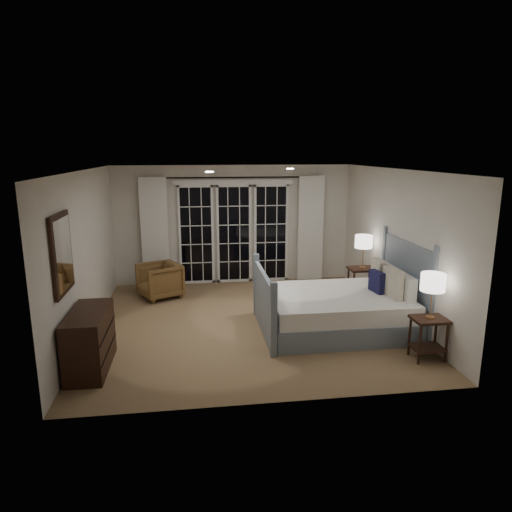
{
  "coord_description": "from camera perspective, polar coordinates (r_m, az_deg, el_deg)",
  "views": [
    {
      "loc": [
        -0.85,
        -7.09,
        2.79
      ],
      "look_at": [
        0.18,
        0.35,
        1.05
      ],
      "focal_mm": 32.0,
      "sensor_mm": 36.0,
      "label": 1
    }
  ],
  "objects": [
    {
      "name": "lamp_right",
      "position": [
        8.67,
        13.32,
        1.73
      ],
      "size": [
        0.32,
        0.32,
        0.62
      ],
      "color": "#B77F49",
      "rests_on": "nightstand_right"
    },
    {
      "name": "nightstand_right",
      "position": [
        8.83,
        13.07,
        -2.83
      ],
      "size": [
        0.5,
        0.4,
        0.65
      ],
      "color": "black",
      "rests_on": "floor"
    },
    {
      "name": "downlight_b",
      "position": [
        6.7,
        -5.84,
        10.41
      ],
      "size": [
        0.12,
        0.12,
        0.01
      ],
      "primitive_type": "cylinder",
      "color": "white",
      "rests_on": "ceiling"
    },
    {
      "name": "downlight_a",
      "position": [
        7.87,
        4.29,
        10.82
      ],
      "size": [
        0.12,
        0.12,
        0.01
      ],
      "primitive_type": "cylinder",
      "color": "white",
      "rests_on": "ceiling"
    },
    {
      "name": "curtain_right",
      "position": [
        9.93,
        6.82,
        3.44
      ],
      "size": [
        0.55,
        0.1,
        2.25
      ],
      "primitive_type": "cube",
      "color": "silver",
      "rests_on": "curtain_rod"
    },
    {
      "name": "floor",
      "position": [
        7.66,
        -0.99,
        -8.31
      ],
      "size": [
        5.0,
        5.0,
        0.0
      ],
      "primitive_type": "plane",
      "color": "#92744E",
      "rests_on": "ground"
    },
    {
      "name": "wall_front",
      "position": [
        4.91,
        2.49,
        -5.23
      ],
      "size": [
        5.0,
        0.02,
        2.5
      ],
      "primitive_type": "cube",
      "color": "silver",
      "rests_on": "floor"
    },
    {
      "name": "nightstand_left",
      "position": [
        6.69,
        20.75,
        -8.9
      ],
      "size": [
        0.45,
        0.36,
        0.59
      ],
      "color": "black",
      "rests_on": "floor"
    },
    {
      "name": "wall_right",
      "position": [
        7.99,
        17.07,
        1.35
      ],
      "size": [
        0.02,
        5.0,
        2.5
      ],
      "primitive_type": "cube",
      "color": "silver",
      "rests_on": "floor"
    },
    {
      "name": "curtain_left",
      "position": [
        9.64,
        -12.55,
        2.94
      ],
      "size": [
        0.55,
        0.1,
        2.25
      ],
      "primitive_type": "cube",
      "color": "silver",
      "rests_on": "curtain_rod"
    },
    {
      "name": "lamp_left",
      "position": [
        6.47,
        21.25,
        -3.12
      ],
      "size": [
        0.32,
        0.32,
        0.62
      ],
      "color": "#B77F49",
      "rests_on": "nightstand_left"
    },
    {
      "name": "ceiling",
      "position": [
        7.14,
        -1.07,
        10.72
      ],
      "size": [
        5.0,
        5.0,
        0.0
      ],
      "primitive_type": "plane",
      "rotation": [
        3.14,
        0.0,
        0.0
      ],
      "color": "white",
      "rests_on": "wall_back"
    },
    {
      "name": "wall_left",
      "position": [
        7.44,
        -20.52,
        0.26
      ],
      "size": [
        0.02,
        5.0,
        2.5
      ],
      "primitive_type": "cube",
      "color": "silver",
      "rests_on": "floor"
    },
    {
      "name": "mirror",
      "position": [
        6.1,
        -23.08,
        0.25
      ],
      "size": [
        0.05,
        0.85,
        1.0
      ],
      "color": "black",
      "rests_on": "wall_left"
    },
    {
      "name": "curtain_rod",
      "position": [
        9.54,
        -2.81,
        9.78
      ],
      "size": [
        3.5,
        0.03,
        0.03
      ],
      "primitive_type": "cylinder",
      "rotation": [
        0.0,
        1.57,
        0.0
      ],
      "color": "black",
      "rests_on": "wall_back"
    },
    {
      "name": "wall_back",
      "position": [
        9.75,
        -2.8,
        3.94
      ],
      "size": [
        5.0,
        0.02,
        2.5
      ],
      "primitive_type": "cube",
      "color": "silver",
      "rests_on": "floor"
    },
    {
      "name": "bed",
      "position": [
        7.42,
        10.39,
        -6.42
      ],
      "size": [
        2.37,
        1.71,
        1.39
      ],
      "color": "slate",
      "rests_on": "floor"
    },
    {
      "name": "french_doors",
      "position": [
        9.73,
        -2.77,
        2.97
      ],
      "size": [
        2.5,
        0.04,
        2.2
      ],
      "color": "black",
      "rests_on": "wall_back"
    },
    {
      "name": "dresser",
      "position": [
        6.38,
        -20.07,
        -9.88
      ],
      "size": [
        0.47,
        1.11,
        0.78
      ],
      "color": "black",
      "rests_on": "floor"
    },
    {
      "name": "armchair",
      "position": [
        9.03,
        -11.95,
        -3.02
      ],
      "size": [
        0.98,
        0.97,
        0.67
      ],
      "primitive_type": "imported",
      "rotation": [
        0.0,
        0.0,
        -1.1
      ],
      "color": "brown",
      "rests_on": "floor"
    }
  ]
}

